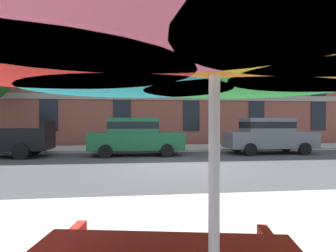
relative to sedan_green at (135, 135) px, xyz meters
The scene contains 6 objects.
ground_plane 4.11m from the sedan_green, 67.55° to the right, with size 120.00×120.00×0.00m, color #424244.
sidewalk_far 3.57m from the sedan_green, 63.75° to the left, with size 56.00×3.60×0.12m, color #B2ADA3.
apartment_building 13.40m from the sedan_green, 82.29° to the left, with size 36.40×12.08×16.00m.
sedan_green is the anchor object (origin of this frame).
sedan_gray 6.65m from the sedan_green, ahead, with size 4.40×1.98×1.78m.
patio_umbrella 12.75m from the sedan_green, 89.08° to the right, with size 3.36×3.12×2.38m.
Camera 1 is at (-1.76, -10.51, 1.62)m, focal length 31.94 mm.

